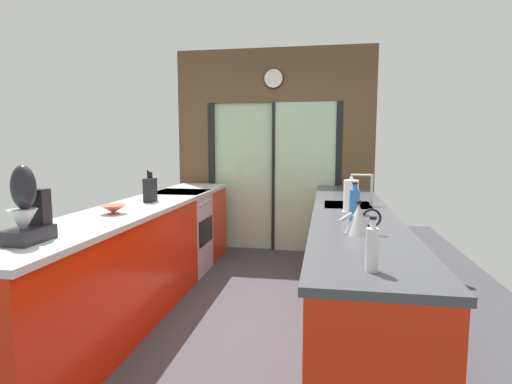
% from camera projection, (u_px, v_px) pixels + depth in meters
% --- Properties ---
extents(ground_plane, '(5.04, 7.60, 0.02)m').
position_uv_depth(ground_plane, '(249.00, 298.00, 3.87)').
color(ground_plane, '#38383D').
extents(back_wall_unit, '(2.64, 0.12, 2.70)m').
position_uv_depth(back_wall_unit, '(274.00, 138.00, 5.45)').
color(back_wall_unit, brown).
rests_on(back_wall_unit, ground_plane).
extents(left_counter_run, '(0.62, 3.80, 0.92)m').
position_uv_depth(left_counter_run, '(136.00, 259.00, 3.51)').
color(left_counter_run, red).
rests_on(left_counter_run, ground_plane).
extents(right_counter_run, '(0.62, 3.80, 0.92)m').
position_uv_depth(right_counter_run, '(350.00, 264.00, 3.37)').
color(right_counter_run, red).
rests_on(right_counter_run, ground_plane).
extents(sink_faucet, '(0.19, 0.02, 0.27)m').
position_uv_depth(sink_faucet, '(368.00, 185.00, 3.52)').
color(sink_faucet, '#B7BABC').
rests_on(sink_faucet, right_counter_run).
extents(oven_range, '(0.60, 0.60, 0.92)m').
position_uv_depth(oven_range, '(181.00, 232.00, 4.61)').
color(oven_range, '#B7BABC').
rests_on(oven_range, ground_plane).
extents(mixing_bowl, '(0.20, 0.20, 0.07)m').
position_uv_depth(mixing_bowl, '(113.00, 209.00, 3.09)').
color(mixing_bowl, '#BC4C38').
rests_on(mixing_bowl, left_counter_run).
extents(knife_block, '(0.08, 0.14, 0.29)m').
position_uv_depth(knife_block, '(150.00, 190.00, 3.73)').
color(knife_block, black).
rests_on(knife_block, left_counter_run).
extents(stand_mixer, '(0.17, 0.27, 0.42)m').
position_uv_depth(stand_mixer, '(27.00, 213.00, 2.19)').
color(stand_mixer, black).
rests_on(stand_mixer, left_counter_run).
extents(kettle, '(0.24, 0.16, 0.20)m').
position_uv_depth(kettle, '(359.00, 219.00, 2.40)').
color(kettle, '#B7BABC').
rests_on(kettle, right_counter_run).
extents(soap_bottle_near, '(0.05, 0.05, 0.23)m').
position_uv_depth(soap_bottle_near, '(372.00, 248.00, 1.69)').
color(soap_bottle_near, silver).
rests_on(soap_bottle_near, right_counter_run).
extents(soap_bottle_far, '(0.07, 0.07, 0.27)m').
position_uv_depth(soap_bottle_far, '(355.00, 205.00, 2.74)').
color(soap_bottle_far, '#286BB7').
rests_on(soap_bottle_far, right_counter_run).
extents(paper_towel_roll, '(0.13, 0.13, 0.28)m').
position_uv_depth(paper_towel_roll, '(351.00, 197.00, 3.14)').
color(paper_towel_roll, '#B7BABC').
rests_on(paper_towel_roll, right_counter_run).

